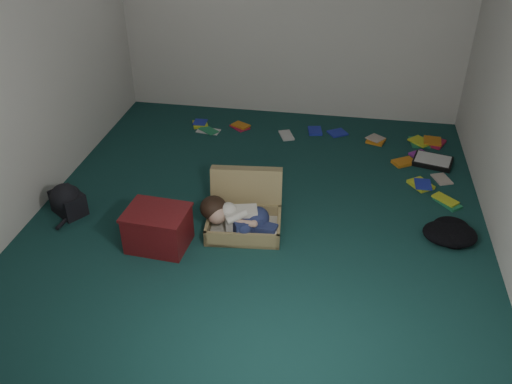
% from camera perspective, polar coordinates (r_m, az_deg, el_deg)
% --- Properties ---
extents(floor, '(4.50, 4.50, 0.00)m').
position_cam_1_polar(floor, '(4.89, 0.30, -2.50)').
color(floor, '#16403D').
rests_on(floor, ground).
extents(wall_back, '(4.50, 0.00, 4.50)m').
position_cam_1_polar(wall_back, '(6.40, 3.86, 18.98)').
color(wall_back, white).
rests_on(wall_back, ground).
extents(wall_front, '(4.50, 0.00, 4.50)m').
position_cam_1_polar(wall_front, '(2.37, -8.74, -7.94)').
color(wall_front, white).
rests_on(wall_front, ground).
extents(wall_left, '(0.00, 4.50, 4.50)m').
position_cam_1_polar(wall_left, '(4.98, -23.55, 12.31)').
color(wall_left, white).
rests_on(wall_left, ground).
extents(suitcase, '(0.69, 0.67, 0.46)m').
position_cam_1_polar(suitcase, '(4.71, -1.17, -1.97)').
color(suitcase, '#A18C58').
rests_on(suitcase, floor).
extents(person, '(0.69, 0.33, 0.29)m').
position_cam_1_polar(person, '(4.57, -1.89, -2.66)').
color(person, silver).
rests_on(person, suitcase).
extents(maroon_bin, '(0.53, 0.43, 0.34)m').
position_cam_1_polar(maroon_bin, '(4.52, -10.28, -3.78)').
color(maroon_bin, maroon).
rests_on(maroon_bin, floor).
extents(backpack, '(0.49, 0.46, 0.23)m').
position_cam_1_polar(backpack, '(5.15, -19.16, -1.00)').
color(backpack, black).
rests_on(backpack, floor).
extents(clothing_pile, '(0.51, 0.47, 0.13)m').
position_cam_1_polar(clothing_pile, '(4.86, 19.66, -4.03)').
color(clothing_pile, black).
rests_on(clothing_pile, floor).
extents(paper_tray, '(0.45, 0.38, 0.05)m').
position_cam_1_polar(paper_tray, '(5.97, 18.10, 3.11)').
color(paper_tray, black).
rests_on(paper_tray, floor).
extents(book_scatter, '(2.92, 1.54, 0.02)m').
position_cam_1_polar(book_scatter, '(6.05, 9.76, 4.60)').
color(book_scatter, yellow).
rests_on(book_scatter, floor).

